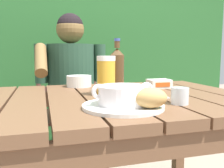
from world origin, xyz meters
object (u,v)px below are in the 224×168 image
at_px(table_knife, 149,99).
at_px(person_eating, 72,84).
at_px(beer_bottle, 117,70).
at_px(water_glass_small, 180,96).
at_px(diner_bowl, 79,81).
at_px(soup_bowl, 123,95).
at_px(chair_near_diner, 70,110).
at_px(bread_roll, 150,98).
at_px(butter_tub, 159,84).
at_px(beer_glass, 106,76).
at_px(serving_plate, 123,106).

bearing_deg(table_knife, person_eating, 105.38).
height_order(beer_bottle, table_knife, beer_bottle).
distance_m(water_glass_small, diner_bowl, 0.64).
bearing_deg(diner_bowl, soup_bowl, -83.35).
relative_size(chair_near_diner, table_knife, 6.50).
distance_m(person_eating, bread_roll, 1.00).
bearing_deg(butter_tub, person_eating, 128.87).
distance_m(beer_glass, butter_tub, 0.37).
xyz_separation_m(serving_plate, soup_bowl, (-0.00, 0.00, 0.04)).
distance_m(water_glass_small, table_knife, 0.13).
relative_size(soup_bowl, bread_roll, 1.74).
height_order(water_glass_small, diner_bowl, same).
height_order(bread_roll, water_glass_small, bread_roll).
bearing_deg(chair_near_diner, bread_roll, -83.69).
relative_size(serving_plate, soup_bowl, 1.28).
xyz_separation_m(serving_plate, beer_bottle, (0.07, 0.30, 0.10)).
relative_size(serving_plate, water_glass_small, 4.36).
relative_size(person_eating, beer_bottle, 4.72).
relative_size(serving_plate, beer_bottle, 1.11).
distance_m(soup_bowl, table_knife, 0.19).
distance_m(bread_roll, beer_bottle, 0.38).
bearing_deg(table_knife, butter_tub, 57.15).
relative_size(table_knife, diner_bowl, 1.08).
height_order(chair_near_diner, table_knife, chair_near_diner).
distance_m(butter_tub, diner_bowl, 0.44).
relative_size(person_eating, diner_bowl, 8.62).
height_order(chair_near_diner, bread_roll, chair_near_diner).
bearing_deg(beer_bottle, water_glass_small, -63.32).
distance_m(person_eating, beer_glass, 0.67).
distance_m(chair_near_diner, table_knife, 1.05).
distance_m(chair_near_diner, diner_bowl, 0.61).
xyz_separation_m(person_eating, butter_tub, (0.41, -0.50, 0.05)).
bearing_deg(serving_plate, person_eating, 94.40).
bearing_deg(chair_near_diner, beer_bottle, -80.50).
xyz_separation_m(bread_roll, table_knife, (0.08, 0.19, -0.04)).
bearing_deg(diner_bowl, person_eating, 90.51).
bearing_deg(bread_roll, chair_near_diner, 96.31).
relative_size(soup_bowl, water_glass_small, 3.41).
height_order(bread_roll, diner_bowl, bread_roll).
relative_size(person_eating, bread_roll, 9.46).
bearing_deg(serving_plate, bread_roll, -49.40).
bearing_deg(bread_roll, person_eating, 97.76).
bearing_deg(butter_tub, bread_roll, -119.56).
relative_size(chair_near_diner, serving_plate, 3.47).
bearing_deg(beer_bottle, soup_bowl, -103.06).
bearing_deg(soup_bowl, table_knife, 37.61).
relative_size(serving_plate, butter_tub, 2.41).
height_order(bread_roll, table_knife, bread_roll).
bearing_deg(soup_bowl, person_eating, 94.40).
distance_m(serving_plate, bread_roll, 0.11).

